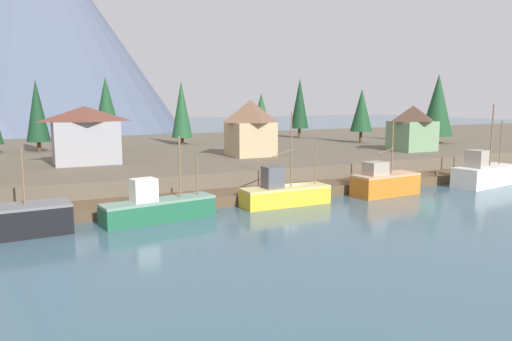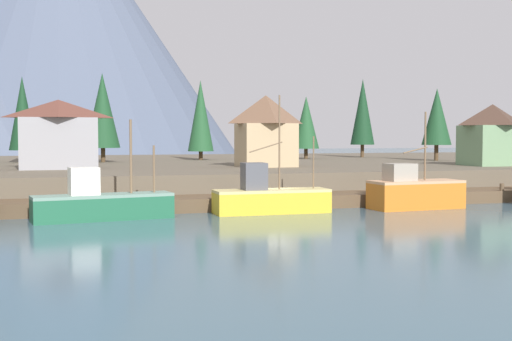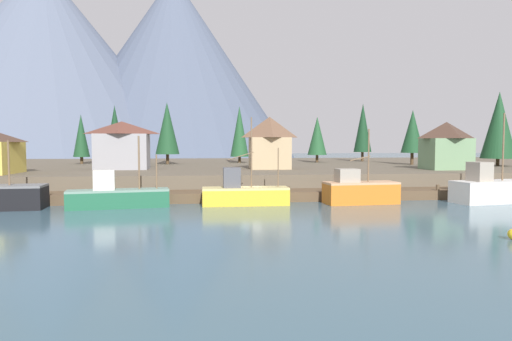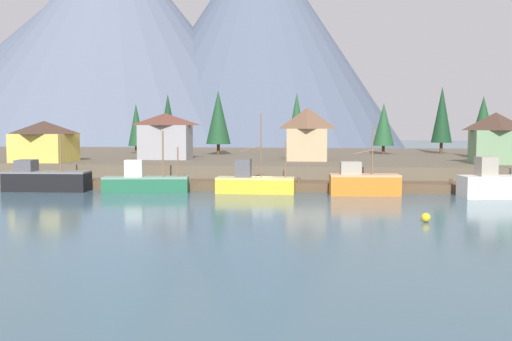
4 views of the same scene
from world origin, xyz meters
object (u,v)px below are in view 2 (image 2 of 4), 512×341
at_px(house_green, 492,134).
at_px(fishing_boat_green, 101,204).
at_px(house_tan, 266,130).
at_px(conifer_near_right, 103,111).
at_px(conifer_centre, 201,116).
at_px(conifer_near_left, 437,117).
at_px(fishing_boat_yellow, 270,198).
at_px(conifer_back_right, 363,112).
at_px(conifer_mid_left, 23,114).
at_px(house_grey, 59,134).
at_px(conifer_mid_right, 306,123).
at_px(fishing_boat_orange, 414,192).

bearing_deg(house_green, fishing_boat_green, -161.02).
distance_m(fishing_boat_green, house_tan, 25.08).
distance_m(conifer_near_right, conifer_centre, 13.09).
distance_m(house_green, conifer_near_left, 13.56).
height_order(fishing_boat_yellow, conifer_back_right, conifer_back_right).
relative_size(house_tan, conifer_mid_left, 0.72).
distance_m(house_grey, conifer_near_left, 45.00).
height_order(house_grey, house_tan, house_tan).
distance_m(fishing_boat_yellow, house_grey, 23.78).
bearing_deg(conifer_near_left, house_tan, -159.73).
distance_m(house_tan, conifer_near_left, 26.32).
height_order(fishing_boat_yellow, house_tan, house_tan).
height_order(house_grey, house_green, house_grey).
distance_m(conifer_mid_right, conifer_centre, 14.13).
bearing_deg(conifer_centre, conifer_near_left, -21.86).
xyz_separation_m(fishing_boat_green, house_tan, (16.86, 17.87, 5.02)).
bearing_deg(house_grey, fishing_boat_yellow, -51.45).
relative_size(conifer_near_left, conifer_near_right, 0.86).
relative_size(conifer_near_left, conifer_centre, 0.88).
relative_size(fishing_boat_green, conifer_near_right, 0.91).
relative_size(house_tan, conifer_near_left, 0.80).
relative_size(house_green, house_tan, 0.89).
bearing_deg(conifer_mid_left, fishing_boat_green, -79.28).
bearing_deg(conifer_mid_left, fishing_boat_orange, -49.69).
bearing_deg(conifer_near_left, house_green, -97.27).
bearing_deg(conifer_near_right, conifer_back_right, 11.69).
distance_m(fishing_boat_green, conifer_near_left, 49.95).
xyz_separation_m(house_tan, conifer_near_left, (24.63, 9.10, 1.76)).
bearing_deg(conifer_near_right, house_green, -27.66).
bearing_deg(fishing_boat_orange, conifer_back_right, 65.57).
distance_m(fishing_boat_green, conifer_mid_right, 47.58).
relative_size(house_grey, conifer_centre, 0.71).
bearing_deg(fishing_boat_orange, fishing_boat_green, 176.23).
bearing_deg(house_tan, conifer_near_right, 133.50).
relative_size(house_grey, conifer_mid_left, 0.73).
bearing_deg(house_green, conifer_back_right, 93.29).
bearing_deg(house_green, conifer_mid_right, 115.30).
height_order(conifer_mid_right, conifer_back_right, conifer_back_right).
bearing_deg(conifer_mid_left, conifer_back_right, 6.87).
distance_m(house_grey, conifer_near_right, 15.65).
bearing_deg(fishing_boat_green, conifer_mid_right, 43.96).
bearing_deg(conifer_near_right, conifer_mid_right, 8.89).
bearing_deg(fishing_boat_green, fishing_boat_yellow, -6.13).
relative_size(fishing_boat_yellow, conifer_mid_left, 0.86).
distance_m(fishing_boat_orange, house_green, 21.81).
relative_size(fishing_boat_orange, house_green, 1.18).
relative_size(conifer_mid_right, conifer_back_right, 0.75).
xyz_separation_m(house_green, conifer_centre, (-25.41, 24.15, 2.34)).
bearing_deg(house_tan, fishing_boat_green, -133.34).
xyz_separation_m(house_tan, conifer_back_right, (21.37, 23.07, 2.78)).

